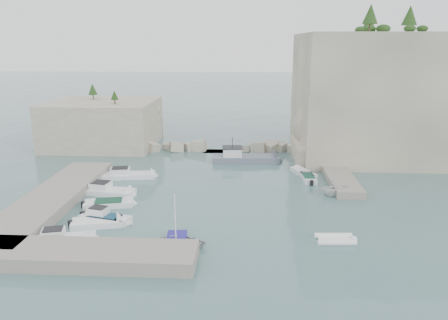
# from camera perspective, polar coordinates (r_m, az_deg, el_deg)

# --- Properties ---
(ground) EXTENTS (400.00, 400.00, 0.00)m
(ground) POSITION_cam_1_polar(r_m,az_deg,el_deg) (44.26, -0.43, -5.79)
(ground) COLOR slate
(ground) RESTS_ON ground
(cliff_east) EXTENTS (26.00, 22.00, 17.00)m
(cliff_east) POSITION_cam_1_polar(r_m,az_deg,el_deg) (67.81, 20.85, 7.98)
(cliff_east) COLOR beige
(cliff_east) RESTS_ON ground
(cliff_terrace) EXTENTS (8.00, 10.00, 2.50)m
(cliff_terrace) POSITION_cam_1_polar(r_m,az_deg,el_deg) (61.90, 12.74, 1.16)
(cliff_terrace) COLOR beige
(cliff_terrace) RESTS_ON ground
(outcrop_west) EXTENTS (16.00, 14.00, 7.00)m
(outcrop_west) POSITION_cam_1_polar(r_m,az_deg,el_deg) (71.08, -15.49, 4.63)
(outcrop_west) COLOR beige
(outcrop_west) RESTS_ON ground
(quay_west) EXTENTS (5.00, 24.00, 1.10)m
(quay_west) POSITION_cam_1_polar(r_m,az_deg,el_deg) (47.31, -21.61, -4.79)
(quay_west) COLOR #9E9689
(quay_west) RESTS_ON ground
(quay_south) EXTENTS (18.00, 4.00, 1.10)m
(quay_south) POSITION_cam_1_polar(r_m,az_deg,el_deg) (34.92, -18.77, -11.65)
(quay_south) COLOR #9E9689
(quay_south) RESTS_ON ground
(ledge_east) EXTENTS (3.00, 16.00, 0.80)m
(ledge_east) POSITION_cam_1_polar(r_m,az_deg,el_deg) (54.62, 14.53, -1.74)
(ledge_east) COLOR #9E9689
(ledge_east) RESTS_ON ground
(breakwater) EXTENTS (28.00, 3.00, 1.40)m
(breakwater) POSITION_cam_1_polar(r_m,az_deg,el_deg) (65.14, -0.10, 1.74)
(breakwater) COLOR beige
(breakwater) RESTS_ON ground
(motorboat_a) EXTENTS (7.16, 3.21, 1.40)m
(motorboat_a) POSITION_cam_1_polar(r_m,az_deg,el_deg) (53.88, -12.34, -2.28)
(motorboat_a) COLOR white
(motorboat_a) RESTS_ON ground
(motorboat_b) EXTENTS (6.52, 3.09, 1.40)m
(motorboat_b) POSITION_cam_1_polar(r_m,az_deg,el_deg) (48.74, -14.84, -4.31)
(motorboat_b) COLOR white
(motorboat_b) RESTS_ON ground
(motorboat_c) EXTENTS (5.51, 2.99, 0.70)m
(motorboat_c) POSITION_cam_1_polar(r_m,az_deg,el_deg) (45.25, -14.80, -5.84)
(motorboat_c) COLOR white
(motorboat_c) RESTS_ON ground
(motorboat_d) EXTENTS (5.41, 2.83, 1.40)m
(motorboat_d) POSITION_cam_1_polar(r_m,az_deg,el_deg) (41.64, -15.17, -7.73)
(motorboat_d) COLOR white
(motorboat_d) RESTS_ON ground
(motorboat_e) EXTENTS (5.18, 3.05, 0.70)m
(motorboat_e) POSITION_cam_1_polar(r_m,az_deg,el_deg) (40.96, -16.20, -8.20)
(motorboat_e) COLOR white
(motorboat_e) RESTS_ON ground
(motorboat_f) EXTENTS (5.74, 3.04, 1.40)m
(motorboat_f) POSITION_cam_1_polar(r_m,az_deg,el_deg) (38.49, -20.16, -10.11)
(motorboat_f) COLOR white
(motorboat_f) RESTS_ON ground
(rowboat) EXTENTS (5.18, 3.92, 1.01)m
(rowboat) POSITION_cam_1_polar(r_m,az_deg,el_deg) (35.59, -6.28, -11.34)
(rowboat) COLOR silver
(rowboat) RESTS_ON ground
(inflatable_dinghy) EXTENTS (3.51, 1.85, 0.44)m
(inflatable_dinghy) POSITION_cam_1_polar(r_m,az_deg,el_deg) (37.60, 14.29, -10.23)
(inflatable_dinghy) COLOR white
(inflatable_dinghy) RESTS_ON ground
(tender_east_a) EXTENTS (4.39, 4.09, 1.88)m
(tender_east_a) POSITION_cam_1_polar(r_m,az_deg,el_deg) (48.26, 14.16, -4.46)
(tender_east_a) COLOR white
(tender_east_a) RESTS_ON ground
(tender_east_b) EXTENTS (1.64, 4.25, 0.70)m
(tender_east_b) POSITION_cam_1_polar(r_m,az_deg,el_deg) (52.61, 10.95, -2.63)
(tender_east_b) COLOR silver
(tender_east_b) RESTS_ON ground
(tender_east_c) EXTENTS (3.20, 4.92, 0.70)m
(tender_east_c) POSITION_cam_1_polar(r_m,az_deg,el_deg) (54.62, 10.29, -1.93)
(tender_east_c) COLOR silver
(tender_east_c) RESTS_ON ground
(tender_east_d) EXTENTS (4.75, 2.54, 1.74)m
(tender_east_d) POSITION_cam_1_polar(r_m,az_deg,el_deg) (58.22, 11.58, -0.93)
(tender_east_d) COLOR white
(tender_east_d) RESTS_ON ground
(work_boat) EXTENTS (10.06, 3.54, 2.20)m
(work_boat) POSITION_cam_1_polar(r_m,az_deg,el_deg) (59.71, 2.82, -0.23)
(work_boat) COLOR slate
(work_boat) RESTS_ON ground
(rowboat_mast) EXTENTS (0.10, 0.10, 4.20)m
(rowboat_mast) POSITION_cam_1_polar(r_m,az_deg,el_deg) (34.51, -6.40, -7.46)
(rowboat_mast) COLOR white
(rowboat_mast) RESTS_ON rowboat
(vegetation) EXTENTS (53.48, 13.88, 13.40)m
(vegetation) POSITION_cam_1_polar(r_m,az_deg,el_deg) (67.43, 16.91, 16.33)
(vegetation) COLOR #1E4219
(vegetation) RESTS_ON ground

